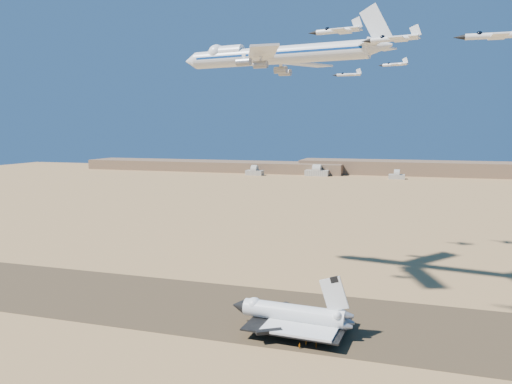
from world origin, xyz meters
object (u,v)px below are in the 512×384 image
(crew_c, at_px, (316,345))
(chase_jet_d, at_px, (348,75))
(shuttle, at_px, (292,315))
(carrier_747, at_px, (270,56))
(crew_a, at_px, (306,343))
(chase_jet_c, at_px, (492,35))
(crew_b, at_px, (300,346))
(chase_jet_a, at_px, (337,31))
(chase_jet_b, at_px, (393,39))
(chase_jet_e, at_px, (394,64))

(crew_c, height_order, chase_jet_d, chase_jet_d)
(shuttle, relative_size, crew_c, 21.32)
(carrier_747, bearing_deg, crew_a, -55.85)
(crew_a, relative_size, chase_jet_c, 0.13)
(shuttle, height_order, crew_b, shuttle)
(crew_c, bearing_deg, chase_jet_c, -139.23)
(chase_jet_a, height_order, chase_jet_c, chase_jet_a)
(chase_jet_c, height_order, chase_jet_d, chase_jet_d)
(shuttle, xyz_separation_m, carrier_747, (-20.46, 46.84, 83.80))
(chase_jet_b, bearing_deg, chase_jet_a, 149.52)
(carrier_747, bearing_deg, crew_b, -57.87)
(shuttle, relative_size, chase_jet_c, 2.76)
(crew_a, distance_m, crew_c, 3.10)
(chase_jet_b, height_order, chase_jet_e, chase_jet_e)
(crew_a, height_order, chase_jet_c, chase_jet_c)
(chase_jet_b, distance_m, chase_jet_c, 24.34)
(shuttle, height_order, chase_jet_c, chase_jet_c)
(carrier_747, relative_size, chase_jet_c, 6.13)
(shuttle, relative_size, chase_jet_d, 2.74)
(chase_jet_d, relative_size, chase_jet_e, 0.98)
(crew_a, distance_m, chase_jet_b, 84.64)
(crew_b, xyz_separation_m, chase_jet_e, (18.40, 120.08, 90.45))
(shuttle, height_order, crew_c, shuttle)
(crew_a, bearing_deg, chase_jet_d, 2.81)
(crew_a, distance_m, chase_jet_d, 138.44)
(carrier_747, xyz_separation_m, crew_c, (29.53, -56.40, -87.90))
(shuttle, xyz_separation_m, chase_jet_d, (2.60, 100.11, 81.29))
(chase_jet_a, height_order, chase_jet_e, chase_jet_e)
(chase_jet_b, bearing_deg, chase_jet_d, 113.32)
(crew_a, xyz_separation_m, crew_c, (3.00, -0.77, -0.01))
(chase_jet_a, relative_size, chase_jet_d, 1.11)
(carrier_747, xyz_separation_m, chase_jet_e, (43.57, 62.13, 2.48))
(chase_jet_d, bearing_deg, crew_a, -86.62)
(crew_c, distance_m, chase_jet_b, 83.91)
(chase_jet_e, bearing_deg, crew_a, -80.48)
(chase_jet_a, bearing_deg, chase_jet_b, -30.69)
(shuttle, xyz_separation_m, chase_jet_e, (23.11, 108.97, 86.28))
(carrier_747, height_order, chase_jet_d, carrier_747)
(carrier_747, bearing_deg, chase_jet_a, -46.60)
(chase_jet_b, xyz_separation_m, chase_jet_c, (20.19, -13.34, -2.64))
(crew_b, distance_m, chase_jet_d, 140.28)
(crew_a, relative_size, crew_b, 1.09)
(carrier_747, distance_m, chase_jet_a, 56.25)
(crew_a, xyz_separation_m, chase_jet_e, (17.04, 117.76, 90.37))
(crew_b, relative_size, chase_jet_a, 0.11)
(carrier_747, relative_size, chase_jet_a, 5.45)
(crew_a, xyz_separation_m, crew_b, (-1.36, -2.32, -0.08))
(chase_jet_e, bearing_deg, shuttle, -84.23)
(crew_b, bearing_deg, carrier_747, -9.32)
(crew_a, height_order, crew_c, crew_a)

